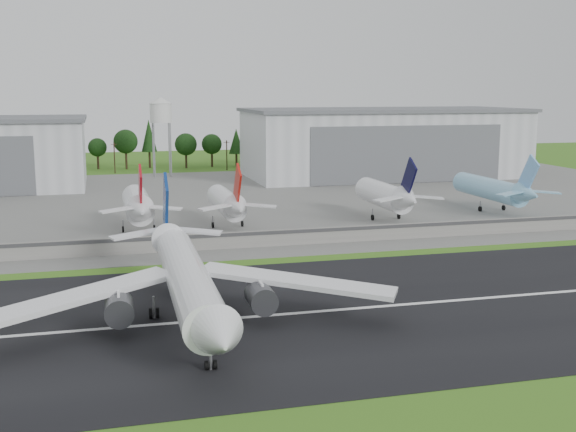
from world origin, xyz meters
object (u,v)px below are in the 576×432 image
object	(u,v)px
main_airliner	(189,289)
parked_jet_skyblue	(496,189)
parked_jet_red_a	(138,205)
parked_jet_navy	(388,196)
parked_jet_red_b	(228,203)

from	to	relation	value
main_airliner	parked_jet_skyblue	size ratio (longest dim) A/B	1.58
parked_jet_red_a	parked_jet_skyblue	bearing A→B (deg)	3.07
parked_jet_red_a	parked_jet_navy	size ratio (longest dim) A/B	1.00
main_airliner	parked_jet_skyblue	xyz separation A→B (m)	(89.63, 71.99, 1.21)
main_airliner	parked_jet_skyblue	distance (m)	114.97
parked_jet_red_a	main_airliner	bearing A→B (deg)	-87.37
parked_jet_red_a	parked_jet_red_b	world-z (taller)	parked_jet_red_a
main_airliner	parked_jet_red_a	distance (m)	67.11
parked_jet_red_a	parked_jet_red_b	xyz separation A→B (m)	(20.49, -0.05, -0.32)
parked_jet_red_a	parked_jet_skyblue	distance (m)	92.84
parked_jet_red_b	parked_jet_navy	distance (m)	39.81
parked_jet_red_a	parked_jet_skyblue	world-z (taller)	parked_jet_red_a
parked_jet_skyblue	parked_jet_red_b	bearing A→B (deg)	-176.02
main_airliner	parked_jet_red_a	world-z (taller)	main_airliner
main_airliner	parked_jet_navy	bearing A→B (deg)	-129.46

